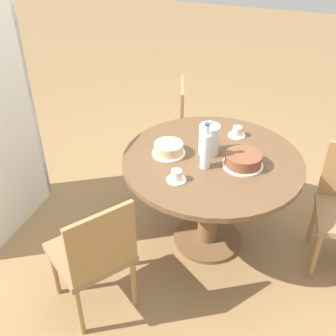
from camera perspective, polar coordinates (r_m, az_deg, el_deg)
ground_plane at (r=3.19m, az=5.28°, el=-9.64°), size 14.00×14.00×0.00m
dining_table at (r=2.83m, az=5.88°, el=-1.41°), size 1.18×1.18×0.72m
chair_b at (r=3.66m, az=3.99°, el=5.57°), size 0.53×0.53×0.84m
chair_c at (r=2.49m, az=-9.99°, el=-11.35°), size 0.59×0.59×0.84m
coffee_pot at (r=2.74m, az=5.59°, el=4.01°), size 0.13×0.13×0.24m
water_bottle at (r=2.59m, az=5.12°, el=2.48°), size 0.06×0.06×0.31m
cake_main at (r=2.68m, az=10.14°, el=1.05°), size 0.26×0.26×0.08m
cake_second at (r=2.75m, az=0.09°, el=2.61°), size 0.22×0.22×0.08m
cup_a at (r=2.51m, az=1.15°, el=-1.14°), size 0.12×0.12×0.07m
cup_b at (r=3.00m, az=9.34°, el=4.80°), size 0.12×0.12×0.07m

